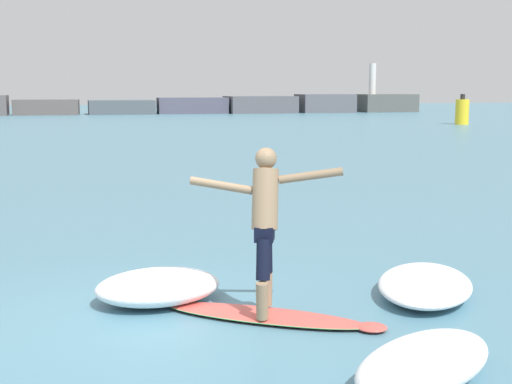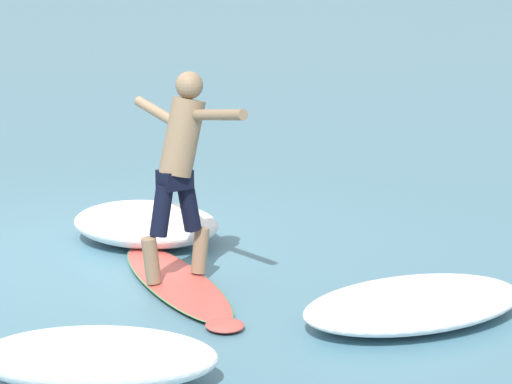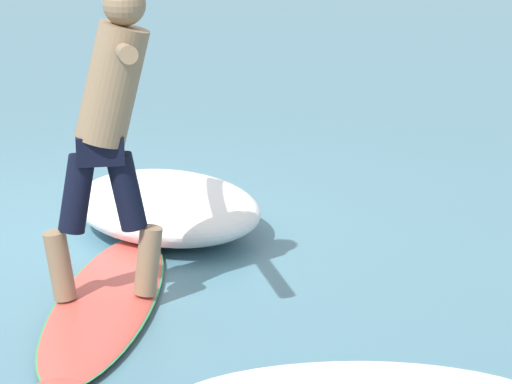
{
  "view_description": "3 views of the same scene",
  "coord_description": "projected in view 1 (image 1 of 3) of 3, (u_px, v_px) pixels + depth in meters",
  "views": [
    {
      "loc": [
        -0.65,
        -7.31,
        2.47
      ],
      "look_at": [
        1.45,
        0.9,
        1.23
      ],
      "focal_mm": 50.0,
      "sensor_mm": 36.0,
      "label": 1
    },
    {
      "loc": [
        7.36,
        -7.99,
        3.31
      ],
      "look_at": [
        1.44,
        0.85,
        0.65
      ],
      "focal_mm": 85.0,
      "sensor_mm": 36.0,
      "label": 2
    },
    {
      "loc": [
        7.29,
        -2.54,
        2.62
      ],
      "look_at": [
        1.54,
        0.7,
        0.64
      ],
      "focal_mm": 85.0,
      "sensor_mm": 36.0,
      "label": 3
    }
  ],
  "objects": [
    {
      "name": "ground_plane",
      "position": [
        145.0,
        324.0,
        7.52
      ],
      "size": [
        200.0,
        200.0,
        0.0
      ],
      "primitive_type": "plane",
      "color": "teal"
    },
    {
      "name": "wave_foam_beside",
      "position": [
        158.0,
        287.0,
        8.27
      ],
      "size": [
        1.64,
        1.36,
        0.37
      ],
      "color": "white",
      "rests_on": "ground"
    },
    {
      "name": "rock_jetty_breakwater",
      "position": [
        199.0,
        105.0,
        69.6
      ],
      "size": [
        47.45,
        4.61,
        4.99
      ],
      "color": "#585151",
      "rests_on": "ground"
    },
    {
      "name": "wave_foam_at_tail",
      "position": [
        425.0,
        284.0,
        8.54
      ],
      "size": [
        1.9,
        2.21,
        0.28
      ],
      "color": "white",
      "rests_on": "ground"
    },
    {
      "name": "channel_marker_buoy",
      "position": [
        462.0,
        112.0,
        48.57
      ],
      "size": [
        0.91,
        0.91,
        2.06
      ],
      "color": "yellow",
      "rests_on": "ground"
    },
    {
      "name": "surfboard",
      "position": [
        268.0,
        316.0,
        7.69
      ],
      "size": [
        2.3,
        1.76,
        0.21
      ],
      "color": "#D55147",
      "rests_on": "ground"
    },
    {
      "name": "wave_foam_at_nose",
      "position": [
        425.0,
        363.0,
        5.97
      ],
      "size": [
        1.85,
        1.58,
        0.38
      ],
      "color": "white",
      "rests_on": "ground"
    },
    {
      "name": "surfer",
      "position": [
        265.0,
        216.0,
        7.61
      ],
      "size": [
        1.58,
        0.81,
        1.78
      ],
      "color": "#8B6F52",
      "rests_on": "surfboard"
    }
  ]
}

